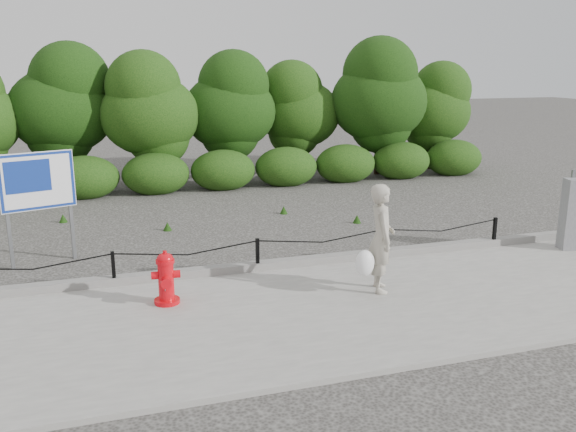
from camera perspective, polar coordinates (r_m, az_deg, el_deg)
The scene contains 9 objects.
ground at distance 11.10m, azimuth -2.84°, elevation -5.50°, with size 90.00×90.00×0.00m, color #2D2B28.
sidewalk at distance 9.30m, azimuth 0.37°, elevation -9.25°, with size 14.00×4.00×0.08m, color gray.
curb at distance 11.10m, azimuth -2.92°, elevation -4.69°, with size 14.00×0.22×0.14m, color slate.
chain_barrier at distance 10.96m, azimuth -2.87°, elevation -3.25°, with size 10.06×0.06×0.60m.
treeline at distance 19.23m, azimuth -10.45°, elevation 10.18°, with size 20.29×3.57×4.45m.
fire_hydrant at distance 9.67m, azimuth -11.35°, elevation -5.75°, with size 0.45×0.47×0.85m.
pedestrian at distance 9.97m, azimuth 8.62°, elevation -2.20°, with size 0.81×0.74×1.79m.
utility_cabinet at distance 13.42m, azimuth 25.34°, elevation 0.16°, with size 0.60×0.45×1.58m.
advertising_sign at distance 12.16m, azimuth -22.41°, elevation 2.59°, with size 1.30×0.47×2.15m.
Camera 1 is at (-2.65, -10.11, 3.75)m, focal length 38.00 mm.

